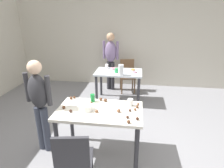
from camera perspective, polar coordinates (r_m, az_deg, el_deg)
name	(u,v)px	position (r m, az deg, el deg)	size (l,w,h in m)	color
ground_plane	(110,155)	(3.09, -0.71, -20.54)	(6.40, 6.40, 0.00)	gray
wall_back	(126,41)	(5.57, 4.26, 12.84)	(6.40, 0.10, 2.60)	beige
dining_table_near	(100,116)	(2.76, -3.74, -9.68)	(1.21, 0.71, 0.75)	silver
dining_table_far	(119,76)	(4.50, 2.00, 2.36)	(1.09, 0.68, 0.75)	silver
chair_near_table	(74,160)	(2.31, -11.40, -21.48)	(0.46, 0.46, 0.87)	#2D2D33
chair_far_table	(127,73)	(5.19, 4.63, 3.19)	(0.47, 0.47, 0.87)	brown
person_girl_near	(39,100)	(2.94, -21.08, -4.43)	(0.45, 0.27, 1.44)	#383D4C
person_adult_far	(111,56)	(5.16, -0.41, 8.28)	(0.45, 0.26, 1.57)	#28282D
mixing_bowl	(87,108)	(2.69, -7.56, -7.06)	(0.17, 0.17, 0.08)	white
soda_can	(93,98)	(2.93, -5.86, -4.21)	(0.07, 0.07, 0.12)	#198438
fork_near	(95,118)	(2.51, -5.28, -10.12)	(0.17, 0.02, 0.01)	silver
cup_near_0	(130,102)	(2.81, 5.52, -5.51)	(0.08, 0.08, 0.11)	white
cake_ball_0	(135,109)	(2.70, 6.92, -7.55)	(0.04, 0.04, 0.04)	brown
cake_ball_1	(138,104)	(2.85, 7.86, -5.95)	(0.04, 0.04, 0.04)	brown
cake_ball_2	(137,119)	(2.47, 7.63, -10.26)	(0.04, 0.04, 0.04)	#3D2319
cake_ball_3	(130,110)	(2.66, 5.42, -7.86)	(0.04, 0.04, 0.04)	#3D2319
cake_ball_4	(64,107)	(2.81, -14.32, -6.79)	(0.05, 0.05, 0.05)	brown
cake_ball_5	(105,100)	(2.93, -2.01, -4.88)	(0.05, 0.05, 0.05)	brown
cake_ball_6	(71,111)	(2.69, -12.34, -7.93)	(0.04, 0.04, 0.04)	#3D2319
cake_ball_7	(91,103)	(2.88, -6.29, -5.59)	(0.04, 0.04, 0.04)	brown
cake_ball_8	(137,107)	(2.76, 7.59, -6.80)	(0.04, 0.04, 0.04)	brown
cake_ball_9	(74,97)	(3.10, -11.27, -3.90)	(0.04, 0.04, 0.04)	brown
cake_ball_10	(129,122)	(2.39, 5.02, -11.22)	(0.04, 0.04, 0.04)	brown
cake_ball_11	(71,98)	(3.08, -12.21, -4.11)	(0.05, 0.05, 0.05)	brown
cake_ball_12	(101,99)	(2.97, -3.40, -4.57)	(0.05, 0.05, 0.05)	brown
cake_ball_13	(97,111)	(2.63, -4.61, -8.16)	(0.04, 0.04, 0.04)	brown
cake_ball_14	(127,117)	(2.49, 4.68, -9.90)	(0.04, 0.04, 0.04)	#3D2319
cake_ball_15	(119,111)	(2.63, 2.02, -8.02)	(0.05, 0.05, 0.05)	brown
pitcher_far	(121,70)	(4.17, 2.70, 4.26)	(0.12, 0.12, 0.24)	white
cup_far_0	(116,71)	(4.37, 1.36, 4.06)	(0.09, 0.09, 0.10)	green
cup_far_1	(107,66)	(4.70, -1.58, 5.33)	(0.08, 0.08, 0.11)	white
donut_far_0	(133,70)	(4.60, 6.27, 4.35)	(0.10, 0.10, 0.03)	gold
donut_far_1	(113,69)	(4.63, 0.42, 4.66)	(0.14, 0.14, 0.04)	pink
donut_far_2	(134,72)	(4.39, 6.78, 3.60)	(0.11, 0.11, 0.03)	pink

